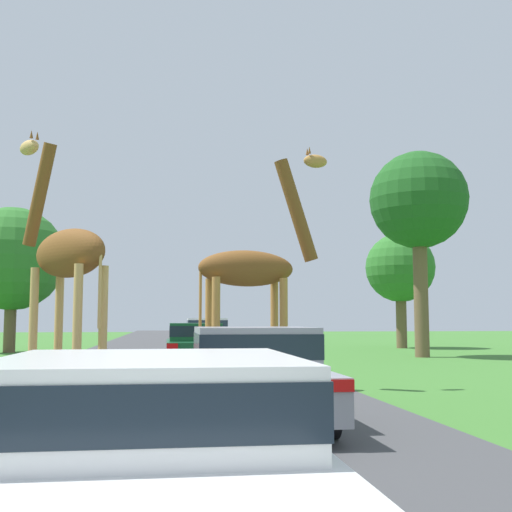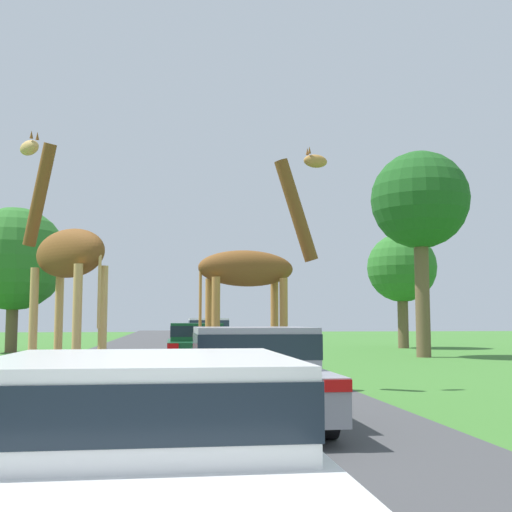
% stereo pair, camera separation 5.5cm
% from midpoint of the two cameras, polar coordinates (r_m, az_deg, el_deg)
% --- Properties ---
extents(road, '(8.02, 120.00, 0.00)m').
position_cam_midpoint_polar(road, '(29.41, -7.85, -8.54)').
color(road, '#424244').
rests_on(road, ground).
extents(giraffe_near_road, '(2.99, 1.07, 5.37)m').
position_cam_midpoint_polar(giraffe_near_road, '(13.81, -0.06, -1.32)').
color(giraffe_near_road, '#B77F3D').
rests_on(giraffe_near_road, ground).
extents(giraffe_companion, '(2.16, 2.24, 5.22)m').
position_cam_midpoint_polar(giraffe_companion, '(12.22, -16.48, -0.28)').
color(giraffe_companion, tan).
rests_on(giraffe_companion, ground).
extents(car_lead_maroon, '(1.92, 4.30, 1.28)m').
position_cam_midpoint_polar(car_lead_maroon, '(4.01, -9.72, -17.27)').
color(car_lead_maroon, silver).
rests_on(car_lead_maroon, ground).
extents(car_queue_right, '(1.94, 4.51, 1.56)m').
position_cam_midpoint_polar(car_queue_right, '(29.72, -4.23, -6.95)').
color(car_queue_right, silver).
rests_on(car_queue_right, ground).
extents(car_queue_left, '(1.73, 3.98, 1.39)m').
position_cam_midpoint_polar(car_queue_left, '(19.97, -5.29, -7.85)').
color(car_queue_left, '#144C28').
rests_on(car_queue_left, ground).
extents(car_far_ahead, '(1.82, 3.93, 1.39)m').
position_cam_midpoint_polar(car_far_ahead, '(9.37, -0.15, -10.39)').
color(car_far_ahead, gray).
rests_on(car_far_ahead, ground).
extents(tree_right_cluster, '(3.99, 3.99, 8.39)m').
position_cam_midpoint_polar(tree_right_cluster, '(27.21, 14.43, 4.65)').
color(tree_right_cluster, brown).
rests_on(tree_right_cluster, ground).
extents(tree_far_right, '(4.80, 4.80, 6.72)m').
position_cam_midpoint_polar(tree_far_right, '(31.82, -20.66, -0.27)').
color(tree_far_right, brown).
rests_on(tree_far_right, ground).
extents(tree_mid_field, '(3.68, 3.68, 6.11)m').
position_cam_midpoint_polar(tree_mid_field, '(35.08, 12.88, -1.09)').
color(tree_mid_field, brown).
rests_on(tree_mid_field, ground).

